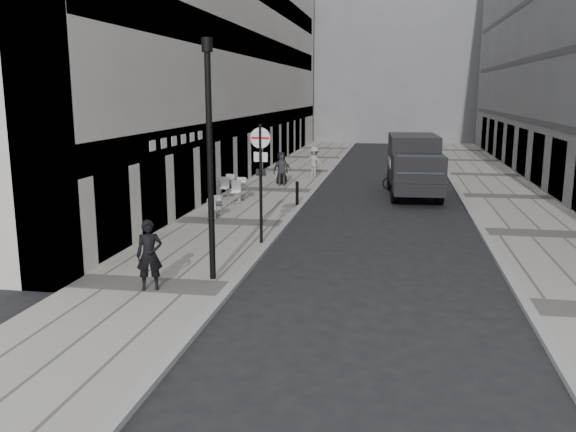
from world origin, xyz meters
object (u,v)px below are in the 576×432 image
(walking_man, at_px, (149,255))
(lamppost, at_px, (210,149))
(sign_post, at_px, (261,168))
(cyclist, at_px, (401,175))
(panel_van, at_px, (414,162))

(walking_man, bearing_deg, lamppost, 21.90)
(sign_post, height_order, cyclist, sign_post)
(walking_man, relative_size, cyclist, 0.87)
(sign_post, distance_m, panel_van, 11.82)
(sign_post, distance_m, cyclist, 13.12)
(walking_man, height_order, lamppost, lamppost)
(panel_van, height_order, cyclist, panel_van)
(sign_post, distance_m, lamppost, 4.07)
(lamppost, xyz_separation_m, panel_van, (5.39, 14.62, -1.87))
(walking_man, height_order, panel_van, panel_van)
(panel_van, bearing_deg, lamppost, -113.66)
(walking_man, bearing_deg, cyclist, 50.63)
(walking_man, xyz_separation_m, cyclist, (6.03, 17.29, -0.21))
(walking_man, distance_m, cyclist, 18.31)
(sign_post, relative_size, lamppost, 0.63)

